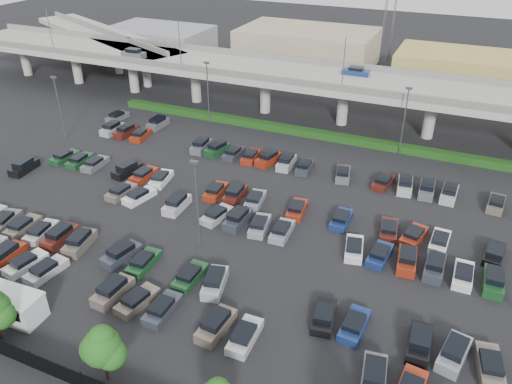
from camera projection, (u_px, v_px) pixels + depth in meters
ground at (232, 210)px, 60.95m from camera, size 280.00×280.00×0.00m
overpass at (314, 80)px, 82.91m from camera, size 150.00×13.00×15.80m
on_ramp at (104, 37)px, 109.67m from camera, size 50.93×30.13×8.80m
hedge at (300, 131)px, 80.49m from camera, size 66.00×1.60×1.10m
fence at (72, 377)px, 38.32m from camera, size 70.00×0.10×2.00m
tree_row at (86, 342)px, 37.92m from camera, size 65.07×3.66×5.94m
shuttle_bus at (1, 301)px, 44.93m from camera, size 8.27×3.13×2.62m
parked_cars at (210, 215)px, 58.77m from camera, size 63.06×41.59×1.67m
light_poles at (208, 151)px, 60.83m from camera, size 66.90×48.38×10.30m
distant_buildings at (415, 62)px, 103.78m from camera, size 138.00×24.00×9.00m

